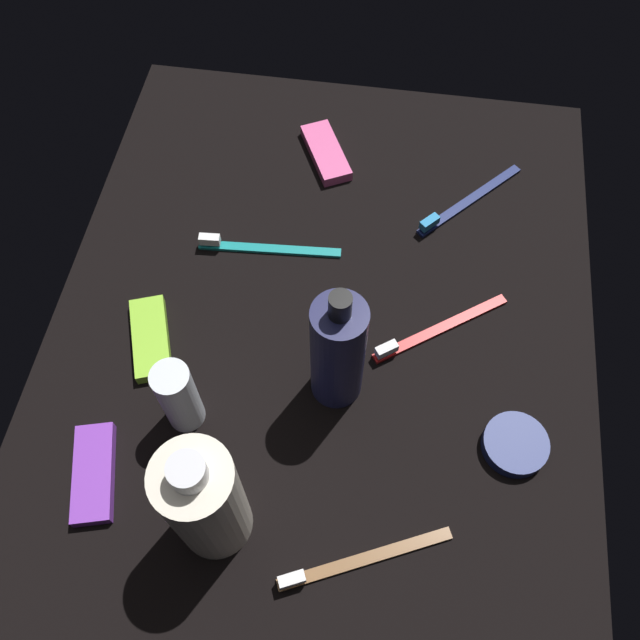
# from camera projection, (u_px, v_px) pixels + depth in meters

# --- Properties ---
(ground_plane) EXTENTS (0.84, 0.64, 0.01)m
(ground_plane) POSITION_uv_depth(u_px,v_px,m) (320.00, 335.00, 0.79)
(ground_plane) COLOR black
(lotion_bottle) EXTENTS (0.06, 0.06, 0.19)m
(lotion_bottle) POSITION_uv_depth(u_px,v_px,m) (338.00, 352.00, 0.68)
(lotion_bottle) COLOR #1C1E48
(lotion_bottle) RESTS_ON ground_plane
(bodywash_bottle) EXTENTS (0.07, 0.07, 0.19)m
(bodywash_bottle) POSITION_uv_depth(u_px,v_px,m) (205.00, 501.00, 0.61)
(bodywash_bottle) COLOR silver
(bodywash_bottle) RESTS_ON ground_plane
(deodorant_stick) EXTENTS (0.04, 0.04, 0.10)m
(deodorant_stick) POSITION_uv_depth(u_px,v_px,m) (179.00, 397.00, 0.69)
(deodorant_stick) COLOR silver
(deodorant_stick) RESTS_ON ground_plane
(toothbrush_red) EXTENTS (0.11, 0.15, 0.02)m
(toothbrush_red) POSITION_uv_depth(u_px,v_px,m) (433.00, 331.00, 0.78)
(toothbrush_red) COLOR red
(toothbrush_red) RESTS_ON ground_plane
(toothbrush_teal) EXTENTS (0.02, 0.18, 0.02)m
(toothbrush_teal) POSITION_uv_depth(u_px,v_px,m) (261.00, 247.00, 0.84)
(toothbrush_teal) COLOR teal
(toothbrush_teal) RESTS_ON ground_plane
(toothbrush_navy) EXTENTS (0.14, 0.13, 0.02)m
(toothbrush_navy) POSITION_uv_depth(u_px,v_px,m) (464.00, 203.00, 0.88)
(toothbrush_navy) COLOR navy
(toothbrush_navy) RESTS_ON ground_plane
(toothbrush_brown) EXTENTS (0.09, 0.17, 0.02)m
(toothbrush_brown) POSITION_uv_depth(u_px,v_px,m) (355.00, 561.00, 0.66)
(toothbrush_brown) COLOR brown
(toothbrush_brown) RESTS_ON ground_plane
(snack_bar_pink) EXTENTS (0.11, 0.08, 0.01)m
(snack_bar_pink) POSITION_uv_depth(u_px,v_px,m) (326.00, 153.00, 0.92)
(snack_bar_pink) COLOR #E55999
(snack_bar_pink) RESTS_ON ground_plane
(snack_bar_purple) EXTENTS (0.11, 0.07, 0.01)m
(snack_bar_purple) POSITION_uv_depth(u_px,v_px,m) (94.00, 473.00, 0.70)
(snack_bar_purple) COLOR purple
(snack_bar_purple) RESTS_ON ground_plane
(snack_bar_lime) EXTENTS (0.11, 0.07, 0.01)m
(snack_bar_lime) POSITION_uv_depth(u_px,v_px,m) (151.00, 338.00, 0.78)
(snack_bar_lime) COLOR #8CD133
(snack_bar_lime) RESTS_ON ground_plane
(cream_tin_left) EXTENTS (0.07, 0.07, 0.02)m
(cream_tin_left) POSITION_uv_depth(u_px,v_px,m) (515.00, 444.00, 0.71)
(cream_tin_left) COLOR navy
(cream_tin_left) RESTS_ON ground_plane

